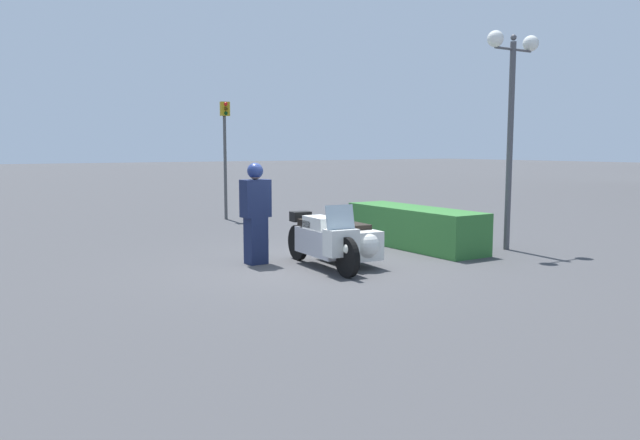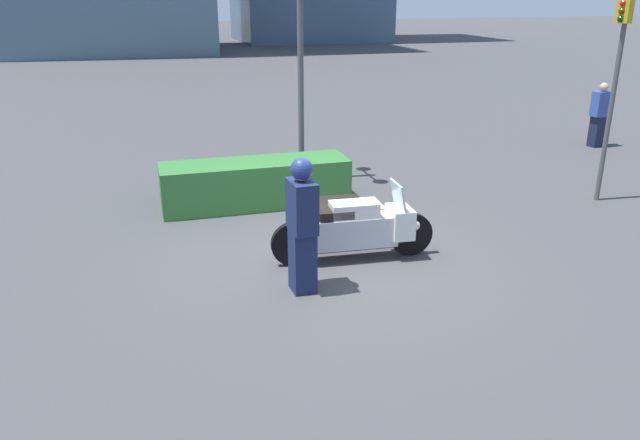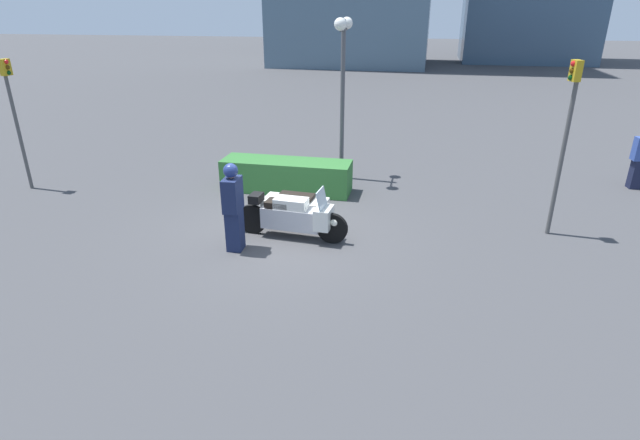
# 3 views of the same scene
# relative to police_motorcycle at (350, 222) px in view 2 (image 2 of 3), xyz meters

# --- Properties ---
(ground_plane) EXTENTS (160.00, 160.00, 0.00)m
(ground_plane) POSITION_rel_police_motorcycle_xyz_m (-0.41, -0.25, -0.46)
(ground_plane) COLOR #424244
(police_motorcycle) EXTENTS (2.45, 1.30, 1.16)m
(police_motorcycle) POSITION_rel_police_motorcycle_xyz_m (0.00, 0.00, 0.00)
(police_motorcycle) COLOR black
(police_motorcycle) RESTS_ON ground
(officer_rider) EXTENTS (0.33, 0.51, 1.82)m
(officer_rider) POSITION_rel_police_motorcycle_xyz_m (-1.03, -1.10, 0.50)
(officer_rider) COLOR #192347
(officer_rider) RESTS_ON ground
(hedge_bush_curbside) EXTENTS (3.44, 0.97, 0.84)m
(hedge_bush_curbside) POSITION_rel_police_motorcycle_xyz_m (-0.97, 2.57, -0.05)
(hedge_bush_curbside) COLOR #337033
(hedge_bush_curbside) RESTS_ON ground
(twin_lamp_post) EXTENTS (0.32, 1.35, 4.35)m
(twin_lamp_post) POSITION_rel_police_motorcycle_xyz_m (0.29, 3.97, 2.75)
(twin_lamp_post) COLOR #4C4C51
(twin_lamp_post) RESTS_ON ground
(traffic_light_near) EXTENTS (0.22, 0.28, 3.64)m
(traffic_light_near) POSITION_rel_police_motorcycle_xyz_m (5.34, 1.03, 1.91)
(traffic_light_near) COLOR #4C4C4C
(traffic_light_near) RESTS_ON ground
(pedestrian_bystander) EXTENTS (0.49, 0.32, 1.62)m
(pedestrian_bystander) POSITION_rel_police_motorcycle_xyz_m (8.31, 4.73, 0.35)
(pedestrian_bystander) COLOR #191E38
(pedestrian_bystander) RESTS_ON ground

